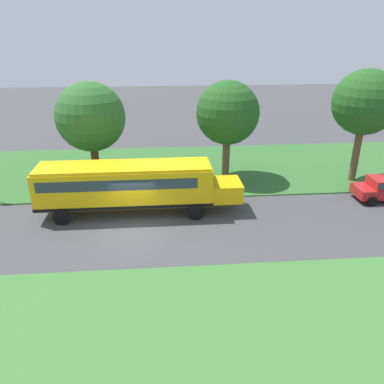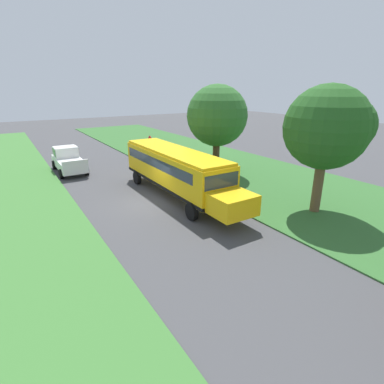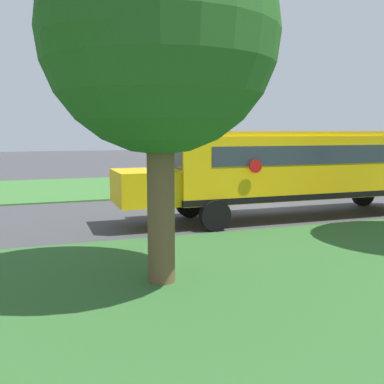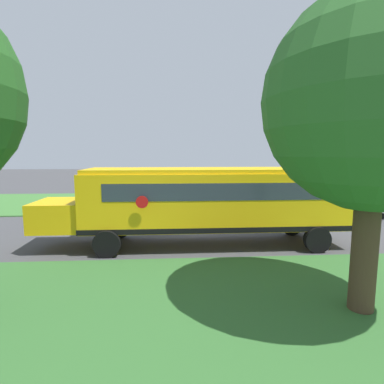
# 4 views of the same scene
# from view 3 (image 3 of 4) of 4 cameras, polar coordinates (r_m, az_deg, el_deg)

# --- Properties ---
(ground_plane) EXTENTS (120.00, 120.00, 0.00)m
(ground_plane) POSITION_cam_3_polar(r_m,az_deg,el_deg) (19.06, 9.17, -1.93)
(ground_plane) COLOR #424244
(grass_far_side) EXTENTS (10.00, 80.00, 0.07)m
(grass_far_side) POSITION_cam_3_polar(r_m,az_deg,el_deg) (27.22, 0.11, 1.11)
(grass_far_side) COLOR #3D7533
(grass_far_side) RESTS_ON ground
(school_bus) EXTENTS (2.84, 12.42, 3.16)m
(school_bus) POSITION_cam_3_polar(r_m,az_deg,el_deg) (17.05, 13.63, 3.34)
(school_bus) COLOR yellow
(school_bus) RESTS_ON ground
(oak_tree_roadside_mid) EXTENTS (4.64, 4.64, 7.33)m
(oak_tree_roadside_mid) POSITION_cam_3_polar(r_m,az_deg,el_deg) (9.02, -5.03, 19.59)
(oak_tree_roadside_mid) COLOR brown
(oak_tree_roadside_mid) RESTS_ON ground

